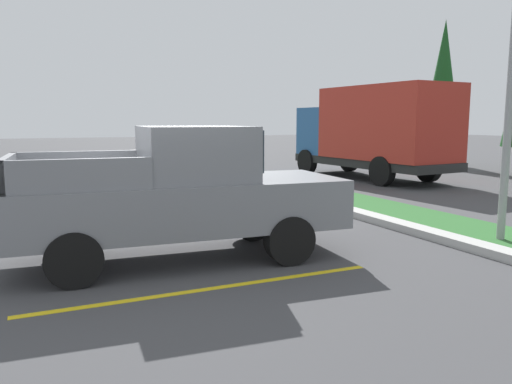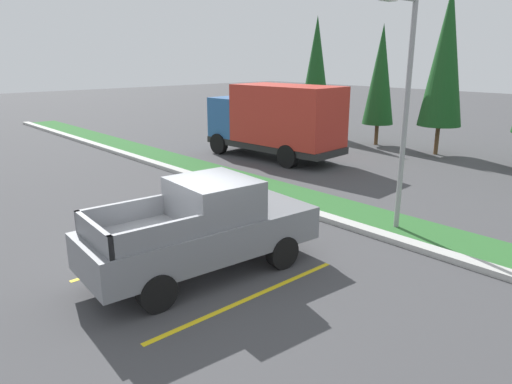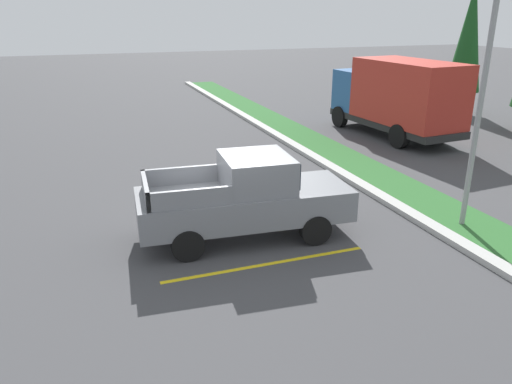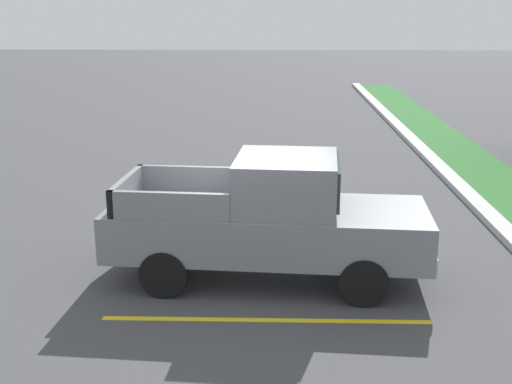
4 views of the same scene
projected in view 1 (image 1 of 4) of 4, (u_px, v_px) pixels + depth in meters
ground_plane at (161, 260)px, 7.97m from camera, size 120.00×120.00×0.00m
parking_line_near at (155, 239)px, 9.40m from camera, size 0.12×4.80×0.01m
parking_line_far at (211, 289)px, 6.61m from camera, size 0.12×4.80×0.01m
curb_strip at (408, 228)px, 10.02m from camera, size 56.00×0.40×0.15m
grass_median at (450, 225)px, 10.48m from camera, size 56.00×1.80×0.06m
pickup_truck_main at (180, 195)px, 7.87m from camera, size 2.29×5.35×2.10m
cargo_truck_distant at (374, 130)px, 18.68m from camera, size 6.96×2.93×3.40m
street_light at (507, 39)px, 8.57m from camera, size 0.24×1.49×6.06m
cypress_tree_leftmost at (443, 81)px, 24.04m from camera, size 1.79×1.79×6.90m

